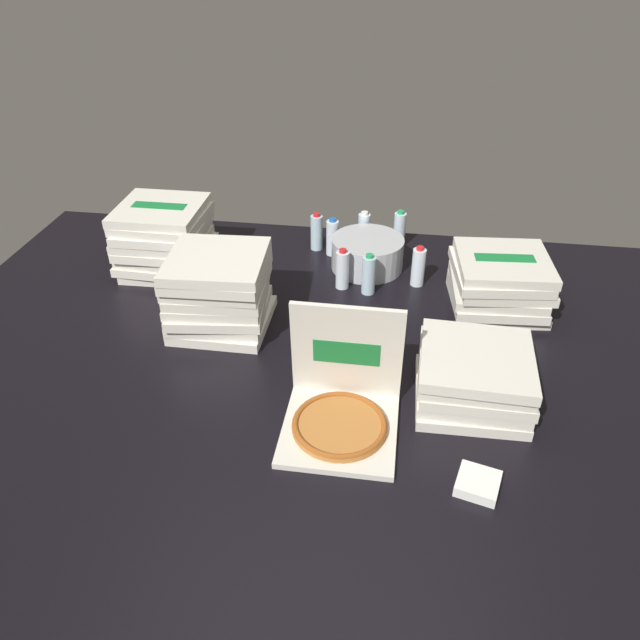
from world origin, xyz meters
TOP-DOWN VIEW (x-y plane):
  - ground_plane at (0.00, 0.00)m, footprint 3.20×2.40m
  - open_pizza_box at (0.19, -0.30)m, footprint 0.38×0.39m
  - pizza_stack_center_near at (0.77, 0.52)m, footprint 0.44×0.44m
  - pizza_stack_left_mid at (-0.38, 0.22)m, footprint 0.42×0.43m
  - pizza_stack_right_mid at (0.63, -0.11)m, footprint 0.39×0.40m
  - pizza_stack_right_near at (-0.77, 0.64)m, footprint 0.41×0.41m
  - ice_bucket at (0.19, 0.79)m, footprint 0.35×0.35m
  - water_bottle_0 at (0.33, 1.05)m, footprint 0.06×0.06m
  - water_bottle_1 at (0.15, 1.01)m, footprint 0.06×0.06m
  - water_bottle_2 at (-0.09, 0.95)m, footprint 0.06×0.06m
  - water_bottle_3 at (0.21, 0.56)m, footprint 0.06×0.06m
  - water_bottle_4 at (-0.00, 0.91)m, footprint 0.06×0.06m
  - water_bottle_5 at (0.43, 0.67)m, footprint 0.06×0.06m
  - water_bottle_6 at (0.09, 0.59)m, footprint 0.06×0.06m
  - napkin_pile at (0.63, -0.52)m, footprint 0.15×0.15m

SIDE VIEW (x-z plane):
  - ground_plane at x=0.00m, z-range -0.02..0.00m
  - napkin_pile at x=0.63m, z-range 0.00..0.04m
  - ice_bucket at x=0.19m, z-range 0.00..0.15m
  - open_pizza_box at x=0.19m, z-range -0.13..0.28m
  - water_bottle_0 at x=0.33m, z-range -0.01..0.19m
  - water_bottle_1 at x=0.15m, z-range -0.01..0.19m
  - water_bottle_2 at x=-0.09m, z-range -0.01..0.19m
  - water_bottle_3 at x=0.21m, z-range -0.01..0.19m
  - water_bottle_4 at x=0.00m, z-range -0.01..0.19m
  - water_bottle_5 at x=0.43m, z-range -0.01..0.19m
  - water_bottle_6 at x=0.09m, z-range -0.01..0.19m
  - pizza_stack_right_mid at x=0.63m, z-range 0.00..0.20m
  - pizza_stack_center_near at x=0.77m, z-range 0.00..0.24m
  - pizza_stack_left_mid at x=-0.38m, z-range 0.00..0.32m
  - pizza_stack_right_near at x=-0.77m, z-range 0.00..0.33m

